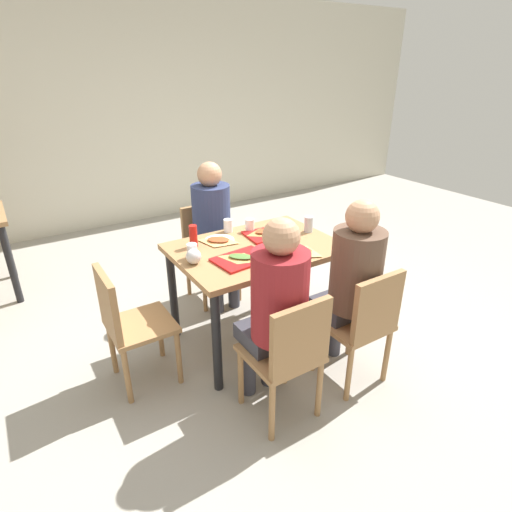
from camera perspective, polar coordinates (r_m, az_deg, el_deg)
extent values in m
cube|color=#9E998E|center=(3.35, 0.00, -11.03)|extent=(10.00, 10.00, 0.02)
cube|color=beige|center=(5.71, -18.45, 18.06)|extent=(10.00, 0.10, 2.80)
cube|color=#9E7247|center=(2.97, 0.00, 1.00)|extent=(1.16, 0.83, 0.04)
cylinder|color=black|center=(2.67, -5.41, -11.71)|extent=(0.06, 0.06, 0.73)
cylinder|color=black|center=(3.19, 11.44, -5.55)|extent=(0.06, 0.06, 0.73)
cylinder|color=black|center=(3.23, -11.30, -5.15)|extent=(0.06, 0.06, 0.73)
cylinder|color=black|center=(3.67, 3.86, -0.88)|extent=(0.06, 0.06, 0.73)
cube|color=#9E7247|center=(2.49, 3.33, -13.16)|extent=(0.40, 0.40, 0.03)
cube|color=#9E7247|center=(2.24, 6.18, -11.16)|extent=(0.38, 0.04, 0.40)
cylinder|color=#9E7247|center=(2.66, -2.11, -16.20)|extent=(0.04, 0.04, 0.41)
cylinder|color=#9E7247|center=(2.81, 4.05, -13.73)|extent=(0.04, 0.04, 0.41)
cylinder|color=#9E7247|center=(2.45, 2.20, -20.60)|extent=(0.04, 0.04, 0.41)
cylinder|color=#9E7247|center=(2.61, 8.67, -17.54)|extent=(0.04, 0.04, 0.41)
cube|color=#9E7247|center=(2.81, 13.12, -8.93)|extent=(0.40, 0.40, 0.03)
cube|color=#9E7247|center=(2.59, 16.37, -6.73)|extent=(0.38, 0.04, 0.40)
cylinder|color=#9E7247|center=(2.93, 7.91, -12.07)|extent=(0.04, 0.04, 0.41)
cylinder|color=#9E7247|center=(3.13, 12.78, -9.88)|extent=(0.04, 0.04, 0.41)
cylinder|color=#9E7247|center=(2.74, 12.62, -15.51)|extent=(0.04, 0.04, 0.41)
cylinder|color=#9E7247|center=(2.95, 17.47, -12.86)|extent=(0.04, 0.04, 0.41)
cube|color=#9E7247|center=(3.68, -6.01, 0.09)|extent=(0.40, 0.40, 0.03)
cube|color=#9E7247|center=(3.74, -7.41, 4.06)|extent=(0.38, 0.04, 0.40)
cylinder|color=#9E7247|center=(3.71, -2.32, -3.32)|extent=(0.04, 0.04, 0.41)
cylinder|color=#9E7247|center=(3.57, -7.05, -4.68)|extent=(0.04, 0.04, 0.41)
cylinder|color=#9E7247|center=(3.98, -4.80, -1.37)|extent=(0.04, 0.04, 0.41)
cylinder|color=#9E7247|center=(3.85, -9.27, -2.55)|extent=(0.04, 0.04, 0.41)
cube|color=#9E7247|center=(2.82, -15.48, -9.10)|extent=(0.40, 0.40, 0.03)
cube|color=#9E7247|center=(2.67, -19.66, -6.25)|extent=(0.04, 0.38, 0.40)
cylinder|color=#9E7247|center=(3.11, -13.01, -10.11)|extent=(0.04, 0.04, 0.41)
cylinder|color=#9E7247|center=(2.85, -10.55, -13.52)|extent=(0.04, 0.04, 0.41)
cylinder|color=#9E7247|center=(3.05, -19.11, -11.79)|extent=(0.04, 0.04, 0.41)
cylinder|color=#9E7247|center=(2.78, -17.25, -15.50)|extent=(0.04, 0.04, 0.41)
cylinder|color=#383842|center=(2.73, -1.10, -14.61)|extent=(0.10, 0.10, 0.44)
cylinder|color=#383842|center=(2.80, 1.78, -13.49)|extent=(0.10, 0.10, 0.44)
cube|color=#383842|center=(2.53, 1.63, -10.49)|extent=(0.32, 0.28, 0.10)
cylinder|color=maroon|center=(2.29, 3.26, -5.48)|extent=(0.32, 0.32, 0.52)
sphere|color=tan|center=(2.14, 3.49, 2.66)|extent=(0.20, 0.20, 0.20)
cylinder|color=#383842|center=(3.01, 8.53, -10.69)|extent=(0.10, 0.10, 0.44)
cylinder|color=#383842|center=(3.10, 10.82, -9.69)|extent=(0.10, 0.10, 0.44)
cube|color=#383842|center=(2.85, 11.41, -6.67)|extent=(0.32, 0.28, 0.10)
cylinder|color=brown|center=(2.63, 13.59, -1.92)|extent=(0.32, 0.32, 0.52)
sphere|color=tan|center=(2.50, 14.39, 5.27)|extent=(0.20, 0.20, 0.20)
cylinder|color=#383842|center=(3.62, -3.08, -3.85)|extent=(0.10, 0.10, 0.44)
cylinder|color=#383842|center=(3.55, -5.33, -4.50)|extent=(0.10, 0.10, 0.44)
cube|color=#383842|center=(3.54, -5.10, 0.31)|extent=(0.32, 0.28, 0.10)
cylinder|color=navy|center=(3.52, -6.13, 5.53)|extent=(0.32, 0.32, 0.52)
sphere|color=tan|center=(3.42, -6.40, 11.07)|extent=(0.20, 0.20, 0.20)
cube|color=red|center=(2.75, -1.93, -0.41)|extent=(0.39, 0.30, 0.02)
cube|color=red|center=(3.16, 1.89, 3.04)|extent=(0.38, 0.29, 0.02)
cylinder|color=white|center=(3.06, -5.05, 2.17)|extent=(0.22, 0.22, 0.01)
cylinder|color=white|center=(2.88, 5.37, 0.63)|extent=(0.22, 0.22, 0.01)
pyramid|color=tan|center=(2.74, -2.10, -0.22)|extent=(0.25, 0.25, 0.01)
ellipsoid|color=#4C7233|center=(2.73, -2.11, -0.03)|extent=(0.18, 0.18, 0.01)
pyramid|color=#C68C47|center=(3.16, 1.25, 3.31)|extent=(0.24, 0.17, 0.01)
ellipsoid|color=#B74723|center=(3.15, 1.25, 3.48)|extent=(0.17, 0.12, 0.01)
pyramid|color=#DBAD60|center=(3.03, -5.17, 2.11)|extent=(0.27, 0.27, 0.01)
ellipsoid|color=#B74723|center=(3.03, -5.18, 2.29)|extent=(0.19, 0.19, 0.01)
pyramid|color=#DBAD60|center=(2.87, 6.06, 0.71)|extent=(0.26, 0.29, 0.01)
ellipsoid|color=#B74723|center=(2.86, 6.07, 0.89)|extent=(0.18, 0.20, 0.01)
cylinder|color=white|center=(3.21, -3.84, 4.18)|extent=(0.07, 0.07, 0.10)
cylinder|color=white|center=(2.69, 4.58, -0.07)|extent=(0.07, 0.07, 0.10)
cylinder|color=white|center=(2.79, -8.74, 0.69)|extent=(0.07, 0.07, 0.10)
cylinder|color=white|center=(3.21, -0.85, 4.24)|extent=(0.07, 0.07, 0.10)
cylinder|color=#B7BCC6|center=(3.23, 7.22, 4.33)|extent=(0.07, 0.07, 0.12)
cylinder|color=red|center=(2.96, -8.59, 2.70)|extent=(0.06, 0.06, 0.16)
sphere|color=silver|center=(2.71, -8.57, -0.05)|extent=(0.10, 0.10, 0.10)
cylinder|color=black|center=(4.19, -30.58, -1.07)|extent=(0.06, 0.06, 0.73)
cylinder|color=black|center=(4.74, -31.09, 1.54)|extent=(0.06, 0.06, 0.73)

